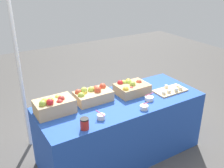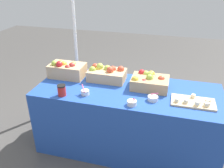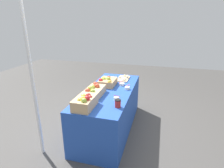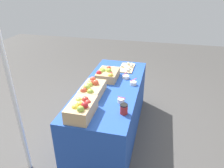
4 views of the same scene
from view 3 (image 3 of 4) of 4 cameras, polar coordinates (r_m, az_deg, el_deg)
The scene contains 11 objects.
ground_plane at distance 3.46m, azimuth -0.76°, elevation -13.28°, with size 10.00×10.00×0.00m, color #474442.
table at distance 3.27m, azimuth -0.79°, elevation -7.82°, with size 1.90×0.76×0.74m, color #234CAD.
apple_crate_left at distance 2.50m, azimuth -8.36°, elevation -5.50°, with size 0.39×0.24×0.20m.
apple_crate_middle at distance 2.90m, azimuth -5.48°, elevation -2.02°, with size 0.40×0.25×0.17m.
apple_crate_right at distance 3.31m, azimuth -1.53°, elevation 0.74°, with size 0.38×0.28×0.16m.
cutting_board_front at distance 3.68m, azimuth 3.62°, elevation 1.72°, with size 0.40×0.21×0.06m.
sample_bowl_near at distance 2.72m, azimuth 1.38°, elevation -4.53°, with size 0.09×0.09×0.10m.
sample_bowl_mid at distance 3.33m, azimuth 3.05°, elevation -0.04°, with size 0.10×0.10×0.09m.
sample_bowl_far at distance 3.14m, azimuth 4.75°, elevation -1.26°, with size 0.09×0.09×0.10m.
coffee_cup at distance 2.50m, azimuth 1.81°, elevation -5.98°, with size 0.08×0.08×0.11m.
tent_pole at distance 2.61m, azimuth -23.17°, elevation -0.72°, with size 0.04×0.04×2.08m, color white.
Camera 3 is at (-2.80, -0.81, 1.87)m, focal length 29.52 mm.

